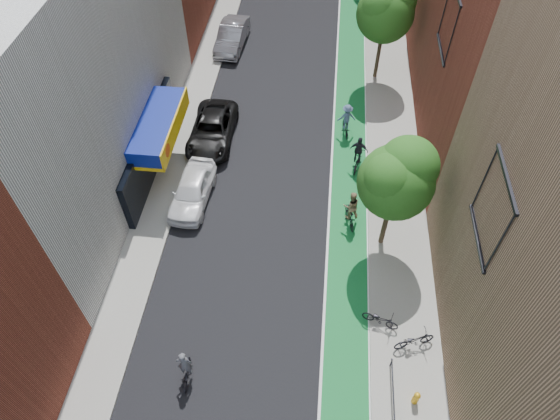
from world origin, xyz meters
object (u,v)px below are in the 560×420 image
(cyclist_lead, at_px, (186,370))
(cyclist_lane_mid, at_px, (358,157))
(fire_hydrant, at_px, (416,398))
(parked_car_black, at_px, (212,130))
(parked_car_silver, at_px, (232,36))
(parked_car_white, at_px, (192,190))
(cyclist_lane_far, at_px, (346,121))
(cyclist_lane_near, at_px, (351,210))

(cyclist_lead, xyz_separation_m, cyclist_lane_mid, (6.81, 12.96, 0.09))
(fire_hydrant, bearing_deg, parked_car_black, 126.55)
(parked_car_silver, relative_size, fire_hydrant, 6.51)
(parked_car_white, relative_size, cyclist_lane_far, 2.22)
(cyclist_lane_near, height_order, cyclist_lane_mid, cyclist_lane_mid)
(cyclist_lane_far, bearing_deg, parked_car_black, -1.08)
(parked_car_black, bearing_deg, fire_hydrant, -53.49)
(parked_car_white, bearing_deg, fire_hydrant, -38.36)
(parked_car_black, bearing_deg, parked_car_white, -91.53)
(cyclist_lane_near, bearing_deg, fire_hydrant, 92.32)
(cyclist_lane_mid, height_order, cyclist_lane_far, cyclist_lane_mid)
(parked_car_black, bearing_deg, cyclist_lane_near, -34.29)
(cyclist_lane_mid, bearing_deg, cyclist_lane_far, -64.52)
(parked_car_silver, xyz_separation_m, cyclist_lead, (2.19, -24.57, -0.13))
(parked_car_white, bearing_deg, cyclist_lane_far, 41.51)
(parked_car_white, relative_size, fire_hydrant, 5.88)
(cyclist_lane_near, distance_m, fire_hydrant, 9.40)
(parked_car_silver, bearing_deg, cyclist_lane_far, -43.09)
(parked_car_black, distance_m, cyclist_lane_mid, 8.62)
(parked_car_black, bearing_deg, cyclist_lane_far, 10.08)
(parked_car_white, distance_m, parked_car_black, 4.85)
(cyclist_lead, xyz_separation_m, cyclist_lane_near, (6.43, 8.87, 0.20))
(cyclist_lane_mid, xyz_separation_m, cyclist_lane_far, (-0.71, 2.84, 0.13))
(parked_car_black, height_order, cyclist_lane_far, cyclist_lane_far)
(parked_car_white, height_order, cyclist_lane_mid, cyclist_lane_mid)
(parked_car_black, xyz_separation_m, cyclist_lead, (1.69, -14.40, -0.05))
(fire_hydrant, bearing_deg, parked_car_white, 138.39)
(parked_car_black, height_order, cyclist_lane_near, cyclist_lane_near)
(parked_car_white, distance_m, parked_car_silver, 15.02)
(cyclist_lane_far, bearing_deg, parked_car_white, 27.06)
(cyclist_lane_near, distance_m, cyclist_lane_mid, 4.10)
(parked_car_white, distance_m, cyclist_lane_near, 8.28)
(parked_car_silver, distance_m, cyclist_lane_mid, 14.69)
(parked_car_silver, height_order, cyclist_lane_far, cyclist_lane_far)
(parked_car_silver, height_order, cyclist_lead, cyclist_lead)
(parked_car_black, xyz_separation_m, fire_hydrant, (10.77, -14.54, -0.18))
(parked_car_black, relative_size, cyclist_lane_near, 2.56)
(parked_car_black, bearing_deg, cyclist_lead, -83.35)
(cyclist_lane_far, bearing_deg, cyclist_lane_mid, 92.81)
(parked_car_silver, distance_m, cyclist_lead, 24.66)
(cyclist_lane_near, bearing_deg, parked_car_white, -18.79)
(cyclist_lane_near, xyz_separation_m, cyclist_lane_far, (-0.33, 6.92, 0.02))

